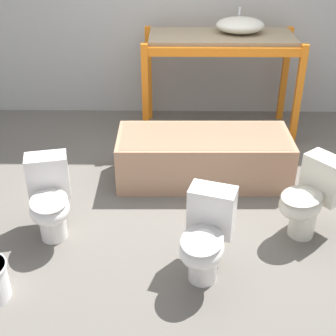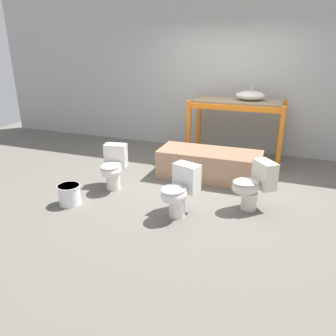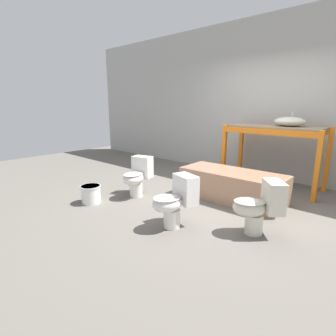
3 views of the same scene
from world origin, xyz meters
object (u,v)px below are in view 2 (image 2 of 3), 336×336
Objects in this scene: toilet_far at (113,166)px; bucket_white at (69,194)px; sink_basin at (250,96)px; toilet_extra at (179,190)px; bathtub_main at (209,163)px; toilet_near at (253,184)px.

bucket_white is (-0.29, -0.71, -0.20)m from toilet_far.
bucket_white is at bearing -125.37° from sink_basin.
sink_basin is 0.80× the size of toilet_extra.
toilet_far is (-1.69, -2.08, -0.87)m from sink_basin.
sink_basin is at bearing 69.56° from bathtub_main.
toilet_near is 2.07m from toilet_far.
toilet_extra is (-0.47, -2.54, -0.87)m from sink_basin.
toilet_near is 1.00× the size of toilet_far.
toilet_extra is 2.08× the size of bucket_white.
bathtub_main is 1.56m from toilet_far.
toilet_near is at bearing -47.66° from bathtub_main.
bucket_white is (-1.98, -2.79, -1.07)m from sink_basin.
toilet_far is at bearing 176.87° from toilet_extra.
toilet_far is 1.00× the size of toilet_extra.
toilet_near reaches higher than bucket_white.
sink_basin reaches higher than bucket_white.
bathtub_main is at bearing 22.87° from toilet_far.
sink_basin is 2.24m from toilet_near.
toilet_far is 1.30m from toilet_extra.
bathtub_main is at bearing 105.22° from toilet_extra.
toilet_far is at bearing -127.83° from toilet_near.
toilet_far reaches higher than bucket_white.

